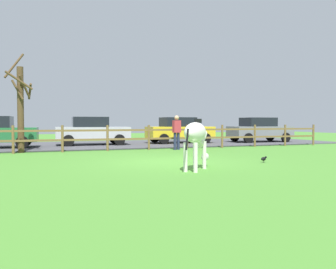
% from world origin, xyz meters
% --- Properties ---
extents(ground_plane, '(60.00, 60.00, 0.00)m').
position_xyz_m(ground_plane, '(0.00, 0.00, 0.00)').
color(ground_plane, '#47842D').
extents(parking_asphalt, '(28.00, 7.40, 0.05)m').
position_xyz_m(parking_asphalt, '(0.00, 9.30, 0.03)').
color(parking_asphalt, '#47474C').
rests_on(parking_asphalt, ground_plane).
extents(paddock_fence, '(21.86, 0.11, 1.18)m').
position_xyz_m(paddock_fence, '(-0.12, 5.00, 0.68)').
color(paddock_fence, brown).
rests_on(paddock_fence, ground_plane).
extents(bare_tree, '(1.19, 1.26, 4.36)m').
position_xyz_m(bare_tree, '(-4.77, 5.36, 2.03)').
color(bare_tree, '#513A23').
rests_on(bare_tree, ground_plane).
extents(zebra, '(1.46, 1.54, 1.41)m').
position_xyz_m(zebra, '(-0.02, -2.22, 0.93)').
color(zebra, white).
rests_on(zebra, ground_plane).
extents(crow_on_grass, '(0.21, 0.10, 0.20)m').
position_xyz_m(crow_on_grass, '(2.80, -1.37, 0.13)').
color(crow_on_grass, black).
rests_on(crow_on_grass, ground_plane).
extents(parked_car_yellow, '(4.00, 1.88, 1.56)m').
position_xyz_m(parked_car_yellow, '(4.03, 8.91, 0.84)').
color(parked_car_yellow, yellow).
rests_on(parked_car_yellow, parking_asphalt).
extents(parked_car_grey, '(4.07, 2.02, 1.56)m').
position_xyz_m(parked_car_grey, '(9.31, 8.19, 0.84)').
color(parked_car_grey, slate).
rests_on(parked_car_grey, parking_asphalt).
extents(parked_car_silver, '(4.07, 2.01, 1.56)m').
position_xyz_m(parked_car_silver, '(-1.24, 8.90, 0.84)').
color(parked_car_silver, '#B7BABF').
rests_on(parked_car_silver, parking_asphalt).
extents(visitor_near_fence, '(0.39, 0.27, 1.64)m').
position_xyz_m(visitor_near_fence, '(2.12, 4.59, 0.91)').
color(visitor_near_fence, '#232847').
rests_on(visitor_near_fence, ground_plane).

